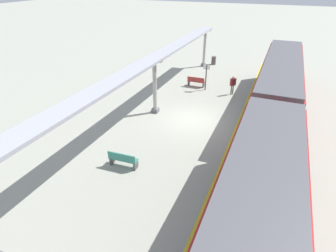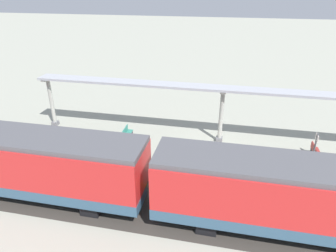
{
  "view_description": "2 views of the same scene",
  "coord_description": "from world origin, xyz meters",
  "views": [
    {
      "loc": [
        -4.75,
        15.75,
        8.59
      ],
      "look_at": [
        0.49,
        3.23,
        1.08
      ],
      "focal_mm": 29.3,
      "sensor_mm": 36.0,
      "label": 1
    },
    {
      "loc": [
        -15.74,
        -0.41,
        9.98
      ],
      "look_at": [
        0.79,
        3.09,
        1.82
      ],
      "focal_mm": 31.68,
      "sensor_mm": 36.0,
      "label": 2
    }
  ],
  "objects": [
    {
      "name": "passenger_waiting_near_edge",
      "position": [
        -1.5,
        -5.54,
        0.98
      ],
      "size": [
        0.46,
        0.46,
        1.56
      ],
      "color": "#525F44",
      "rests_on": "ground"
    },
    {
      "name": "canopy_pillar_nearest",
      "position": [
        2.86,
        -12.31,
        1.91
      ],
      "size": [
        1.1,
        0.44,
        3.77
      ],
      "color": "slate",
      "rests_on": "ground"
    },
    {
      "name": "bench_mid_platform",
      "position": [
        1.76,
        -6.15,
        0.44
      ],
      "size": [
        1.5,
        0.45,
        0.86
      ],
      "color": "#9E2E29",
      "rests_on": "ground"
    },
    {
      "name": "trackbed",
      "position": [
        -4.91,
        0.0,
        0.0
      ],
      "size": [
        3.2,
        43.6,
        0.01
      ],
      "primitive_type": "cube",
      "color": "#38332D",
      "rests_on": "ground"
    },
    {
      "name": "trash_bin",
      "position": [
        2.03,
        -13.33,
        0.43
      ],
      "size": [
        0.48,
        0.48,
        0.87
      ],
      "primitive_type": "cylinder",
      "color": "#504744",
      "rests_on": "ground"
    },
    {
      "name": "canopy_pillar_second",
      "position": [
        2.86,
        -0.14,
        1.91
      ],
      "size": [
        1.1,
        0.44,
        3.77
      ],
      "color": "slate",
      "rests_on": "ground"
    },
    {
      "name": "bench_near_end",
      "position": [
        1.69,
        6.26,
        0.44
      ],
      "size": [
        1.52,
        0.53,
        0.86
      ],
      "color": "#348373",
      "rests_on": "ground"
    },
    {
      "name": "ground_plane",
      "position": [
        0.0,
        0.0,
        0.0
      ],
      "size": [
        176.0,
        176.0,
        0.0
      ],
      "primitive_type": "plane",
      "color": "#9EA090"
    },
    {
      "name": "tactile_edge_strip",
      "position": [
        -3.06,
        0.0,
        0.0
      ],
      "size": [
        0.51,
        31.6,
        0.01
      ],
      "primitive_type": "cube",
      "color": "gold",
      "rests_on": "ground"
    },
    {
      "name": "train_far_carriage",
      "position": [
        -4.91,
        9.83,
        1.83
      ],
      "size": [
        2.65,
        13.65,
        3.48
      ],
      "color": "red",
      "rests_on": "ground"
    },
    {
      "name": "canopy_beam",
      "position": [
        2.86,
        0.1,
        3.85
      ],
      "size": [
        1.2,
        25.61,
        0.16
      ],
      "primitive_type": "cube",
      "color": "#A8AAB2",
      "rests_on": "canopy_pillar_nearest"
    },
    {
      "name": "train_near_carriage",
      "position": [
        -4.91,
        -4.4,
        1.83
      ],
      "size": [
        2.65,
        13.65,
        3.48
      ],
      "color": "red",
      "rests_on": "ground"
    },
    {
      "name": "platform_info_sign",
      "position": [
        0.79,
        -5.71,
        1.33
      ],
      "size": [
        0.56,
        0.1,
        2.2
      ],
      "color": "#4C4C51",
      "rests_on": "ground"
    }
  ]
}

